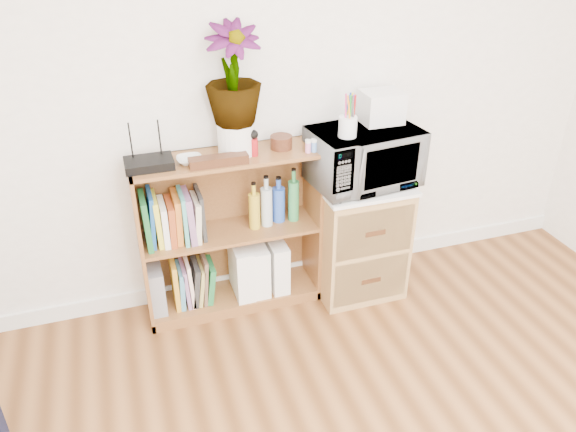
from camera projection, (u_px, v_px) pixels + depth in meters
name	position (u px, v px, depth m)	size (l,w,h in m)	color
skirting_board	(282.00, 271.00, 3.57)	(4.00, 0.02, 0.10)	white
bookshelf	(230.00, 234.00, 3.15)	(1.00, 0.30, 0.95)	brown
wicker_unit	(357.00, 237.00, 3.35)	(0.50, 0.45, 0.70)	#9E7542
microwave	(363.00, 157.00, 3.08)	(0.57, 0.39, 0.32)	white
pen_cup	(348.00, 127.00, 2.89)	(0.10, 0.10, 0.11)	white
small_appliance	(381.00, 107.00, 3.06)	(0.22, 0.18, 0.17)	silver
router	(149.00, 163.00, 2.78)	(0.24, 0.16, 0.04)	black
white_bowl	(190.00, 160.00, 2.83)	(0.13, 0.13, 0.03)	silver
plant_pot	(236.00, 138.00, 2.90)	(0.19, 0.19, 0.16)	white
potted_plant	(233.00, 75.00, 2.74)	(0.28, 0.28, 0.50)	#2D692A
trinket_box	(219.00, 161.00, 2.80)	(0.30, 0.07, 0.05)	#341A0E
kokeshi_doll	(254.00, 147.00, 2.89)	(0.04, 0.04, 0.09)	#A41419
wooden_bowl	(281.00, 142.00, 2.98)	(0.12, 0.12, 0.07)	#3D1D10
paint_jars	(314.00, 146.00, 2.94)	(0.12, 0.04, 0.06)	pink
file_box	(156.00, 287.00, 3.16)	(0.08, 0.22, 0.27)	gray
magazine_holder_left	(241.00, 269.00, 3.27)	(0.10, 0.26, 0.32)	white
magazine_holder_mid	(257.00, 267.00, 3.30)	(0.10, 0.25, 0.31)	white
magazine_holder_right	(276.00, 263.00, 3.33)	(0.10, 0.25, 0.31)	white
cookbooks	(173.00, 218.00, 2.99)	(0.32, 0.20, 0.30)	#1B662E
liquor_bottles	(274.00, 201.00, 3.13)	(0.30, 0.07, 0.31)	gold
lower_books	(192.00, 281.00, 3.22)	(0.24, 0.19, 0.29)	gold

